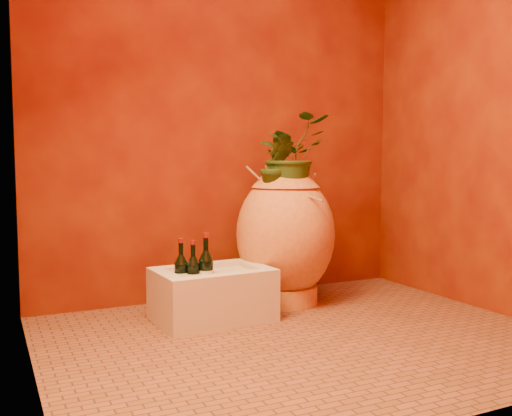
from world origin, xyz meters
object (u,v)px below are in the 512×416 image
wine_bottle_a (181,275)px  wall_tap (278,164)px  wine_bottle_c (193,276)px  amphora (285,234)px  stone_basin (213,296)px  wine_bottle_b (206,273)px

wine_bottle_a → wall_tap: size_ratio=2.00×
wine_bottle_a → wine_bottle_c: size_ratio=1.03×
wine_bottle_a → amphora: bearing=12.9°
stone_basin → wine_bottle_c: bearing=-161.3°
wine_bottle_c → wine_bottle_b: bearing=-3.0°
wine_bottle_a → stone_basin: bearing=3.4°
amphora → wine_bottle_b: (-0.60, -0.20, -0.15)m
amphora → wine_bottle_c: 0.72m
stone_basin → wall_tap: wall_tap is taller
stone_basin → wine_bottle_b: (-0.06, -0.05, 0.14)m
wine_bottle_c → wall_tap: 1.07m
wine_bottle_b → stone_basin: bearing=40.3°
amphora → wine_bottle_c: bearing=-163.5°
amphora → wine_bottle_b: amphora is taller
wine_bottle_a → wine_bottle_c: bearing=-29.4°
wine_bottle_c → amphora: bearing=16.5°
amphora → wine_bottle_c: size_ratio=2.88×
wine_bottle_a → wine_bottle_c: wine_bottle_a is taller
wine_bottle_b → wine_bottle_c: size_ratio=1.12×
wine_bottle_a → wine_bottle_b: wine_bottle_b is taller
amphora → wine_bottle_a: size_ratio=2.79×
amphora → stone_basin: bearing=-164.0°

